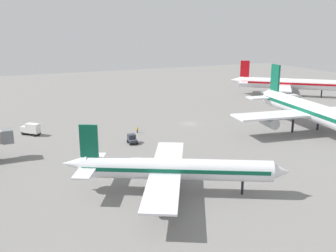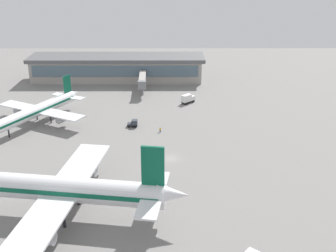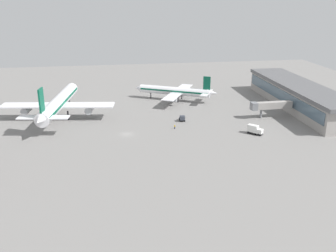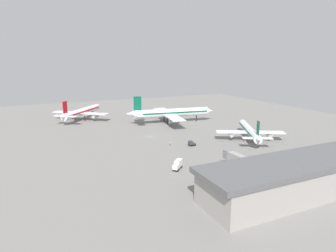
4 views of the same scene
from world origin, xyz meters
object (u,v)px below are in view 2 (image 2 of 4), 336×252
airplane_distant (38,110)px  baggage_tug (133,123)px  airplane_at_gate (55,189)px  ground_crew_worker (160,130)px  catering_truck (188,99)px

airplane_distant → baggage_tug: bearing=112.7°
airplane_at_gate → baggage_tug: (-12.57, -48.90, -5.14)m
airplane_at_gate → ground_crew_worker: size_ratio=34.04×
airplane_at_gate → baggage_tug: bearing=-96.2°
airplane_distant → baggage_tug: (-31.16, 2.81, -3.42)m
airplane_at_gate → airplane_distant: 54.98m
catering_truck → ground_crew_worker: catering_truck is taller
airplane_at_gate → catering_truck: bearing=-105.2°
airplane_at_gate → airplane_distant: bearing=-62.1°
airplane_at_gate → catering_truck: size_ratio=10.55×
catering_truck → baggage_tug: catering_truck is taller
baggage_tug → ground_crew_worker: baggage_tug is taller
airplane_distant → catering_truck: (-49.78, -20.30, -2.88)m
airplane_distant → ground_crew_worker: (-39.88, 7.39, -3.72)m
ground_crew_worker → airplane_distant: bearing=38.2°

